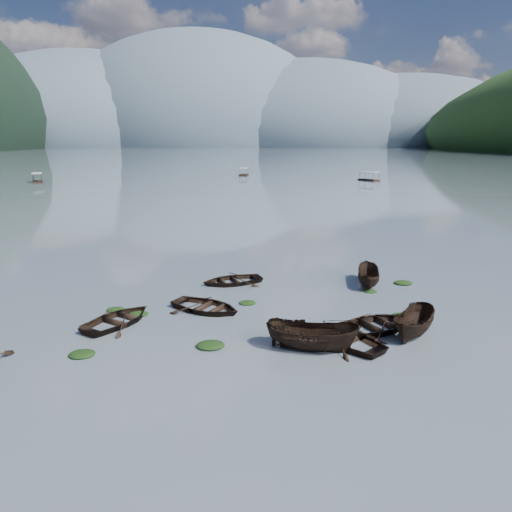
{
  "coord_description": "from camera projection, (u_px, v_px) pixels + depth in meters",
  "views": [
    {
      "loc": [
        -1.57,
        -17.05,
        9.34
      ],
      "look_at": [
        0.0,
        12.0,
        2.0
      ],
      "focal_mm": 32.0,
      "sensor_mm": 36.0,
      "label": 1
    }
  ],
  "objects": [
    {
      "name": "ground_plane",
      "position": [
        272.0,
        373.0,
        18.87
      ],
      "size": [
        2400.0,
        2400.0,
        0.0
      ],
      "primitive_type": "plane",
      "color": "#545F69"
    },
    {
      "name": "haze_mtn_a",
      "position": [
        96.0,
        146.0,
        876.65
      ],
      "size": [
        520.0,
        520.0,
        280.0
      ],
      "primitive_type": "ellipsoid",
      "color": "#475666",
      "rests_on": "ground"
    },
    {
      "name": "haze_mtn_b",
      "position": [
        201.0,
        146.0,
        887.12
      ],
      "size": [
        520.0,
        520.0,
        340.0
      ],
      "primitive_type": "ellipsoid",
      "color": "#475666",
      "rests_on": "ground"
    },
    {
      "name": "haze_mtn_c",
      "position": [
        303.0,
        146.0,
        897.59
      ],
      "size": [
        520.0,
        520.0,
        260.0
      ],
      "primitive_type": "ellipsoid",
      "color": "#475666",
      "rests_on": "ground"
    },
    {
      "name": "haze_mtn_d",
      "position": [
        392.0,
        146.0,
        907.01
      ],
      "size": [
        520.0,
        520.0,
        220.0
      ],
      "primitive_type": "ellipsoid",
      "color": "#475666",
      "rests_on": "ground"
    },
    {
      "name": "rowboat_1",
      "position": [
        119.0,
        323.0,
        24.05
      ],
      "size": [
        4.83,
        5.13,
        0.87
      ],
      "primitive_type": "imported",
      "rotation": [
        0.0,
        0.0,
        2.54
      ],
      "color": "black",
      "rests_on": "ground"
    },
    {
      "name": "rowboat_2",
      "position": [
        312.0,
        350.0,
        21.01
      ],
      "size": [
        4.59,
        2.79,
        1.66
      ],
      "primitive_type": "imported",
      "rotation": [
        0.0,
        0.0,
        1.28
      ],
      "color": "black",
      "rests_on": "ground"
    },
    {
      "name": "rowboat_3",
      "position": [
        344.0,
        342.0,
        21.8
      ],
      "size": [
        4.96,
        5.22,
        0.88
      ],
      "primitive_type": "imported",
      "rotation": [
        0.0,
        0.0,
        3.77
      ],
      "color": "black",
      "rests_on": "ground"
    },
    {
      "name": "rowboat_4",
      "position": [
        377.0,
        330.0,
        23.26
      ],
      "size": [
        5.38,
        4.74,
        0.92
      ],
      "primitive_type": "imported",
      "rotation": [
        0.0,
        0.0,
        1.99
      ],
      "color": "black",
      "rests_on": "ground"
    },
    {
      "name": "rowboat_5",
      "position": [
        414.0,
        335.0,
        22.58
      ],
      "size": [
        3.66,
        4.06,
        1.54
      ],
      "primitive_type": "imported",
      "rotation": [
        0.0,
        0.0,
        -0.67
      ],
      "color": "black",
      "rests_on": "ground"
    },
    {
      "name": "rowboat_6",
      "position": [
        206.0,
        311.0,
        25.88
      ],
      "size": [
        5.21,
        4.84,
        0.88
      ],
      "primitive_type": "imported",
      "rotation": [
        0.0,
        0.0,
        1.0
      ],
      "color": "black",
      "rests_on": "ground"
    },
    {
      "name": "rowboat_7",
      "position": [
        232.0,
        283.0,
        30.84
      ],
      "size": [
        4.79,
        4.02,
        0.85
      ],
      "primitive_type": "imported",
      "rotation": [
        0.0,
        0.0,
        5.02
      ],
      "color": "black",
      "rests_on": "ground"
    },
    {
      "name": "rowboat_8",
      "position": [
        367.0,
        285.0,
        30.5
      ],
      "size": [
        2.25,
        3.97,
        1.45
      ],
      "primitive_type": "imported",
      "rotation": [
        0.0,
        0.0,
        2.9
      ],
      "color": "black",
      "rests_on": "ground"
    },
    {
      "name": "weed_clump_0",
      "position": [
        82.0,
        355.0,
        20.46
      ],
      "size": [
        1.18,
        0.96,
        0.26
      ],
      "primitive_type": "ellipsoid",
      "color": "black",
      "rests_on": "ground"
    },
    {
      "name": "weed_clump_1",
      "position": [
        139.0,
        315.0,
        25.2
      ],
      "size": [
        1.07,
        0.85,
        0.23
      ],
      "primitive_type": "ellipsoid",
      "color": "black",
      "rests_on": "ground"
    },
    {
      "name": "weed_clump_2",
      "position": [
        211.0,
        347.0,
        21.31
      ],
      "size": [
        1.34,
        1.07,
        0.29
      ],
      "primitive_type": "ellipsoid",
      "color": "black",
      "rests_on": "ground"
    },
    {
      "name": "weed_clump_3",
      "position": [
        370.0,
        292.0,
        29.09
      ],
      "size": [
        0.84,
        0.71,
        0.19
      ],
      "primitive_type": "ellipsoid",
      "color": "black",
      "rests_on": "ground"
    },
    {
      "name": "weed_clump_4",
      "position": [
        402.0,
        318.0,
        24.84
      ],
      "size": [
        1.29,
        1.02,
        0.27
      ],
      "primitive_type": "ellipsoid",
      "color": "black",
      "rests_on": "ground"
    },
    {
      "name": "weed_clump_5",
      "position": [
        116.0,
        311.0,
        25.88
      ],
      "size": [
        1.06,
        0.86,
        0.23
      ],
      "primitive_type": "ellipsoid",
      "color": "black",
      "rests_on": "ground"
    },
    {
      "name": "weed_clump_6",
      "position": [
        247.0,
        304.0,
        26.99
      ],
      "size": [
        1.02,
        0.85,
        0.21
      ],
      "primitive_type": "ellipsoid",
      "color": "black",
      "rests_on": "ground"
    },
    {
      "name": "weed_clump_7",
      "position": [
        403.0,
        284.0,
        30.73
      ],
      "size": [
        1.24,
        0.99,
        0.27
      ],
      "primitive_type": "ellipsoid",
      "color": "black",
      "rests_on": "ground"
    },
    {
      "name": "pontoon_left",
      "position": [
        38.0,
        182.0,
        106.23
      ],
      "size": [
        4.04,
        5.89,
        2.08
      ],
      "primitive_type": null,
      "rotation": [
        0.0,
        0.0,
        0.36
      ],
      "color": "black",
      "rests_on": "ground"
    },
    {
      "name": "pontoon_centre",
      "position": [
        244.0,
        175.0,
        128.09
      ],
      "size": [
        3.05,
        5.49,
        1.99
      ],
      "primitive_type": null,
      "rotation": [
        0.0,
        0.0,
        -0.18
      ],
      "color": "black",
      "rests_on": "ground"
    },
    {
      "name": "pontoon_right",
      "position": [
        369.0,
        181.0,
        111.35
      ],
      "size": [
        4.48,
        5.81,
        2.06
      ],
      "primitive_type": null,
      "rotation": [
        0.0,
        0.0,
        0.48
      ],
      "color": "black",
      "rests_on": "ground"
    }
  ]
}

